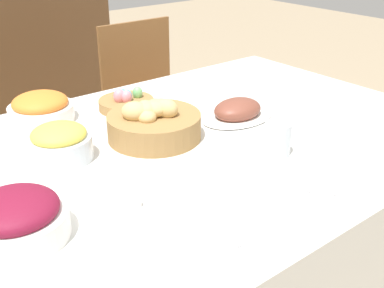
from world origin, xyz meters
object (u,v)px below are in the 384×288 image
carrot_bowl (41,108)px  dinner_plate (257,202)px  chair_far_right (151,105)px  knife (297,184)px  drinking_cup (277,139)px  egg_basket (126,102)px  butter_dish (108,203)px  bread_basket (153,123)px  fork (212,225)px  beet_salad_bowl (16,218)px  pineapple_bowl (60,143)px  ham_platter (237,111)px  sideboard (16,70)px  spoon (304,181)px

carrot_bowl → dinner_plate: bearing=-77.0°
chair_far_right → dinner_plate: chair_far_right is taller
knife → drinking_cup: drinking_cup is taller
egg_basket → butter_dish: 0.65m
bread_basket → fork: 0.49m
beet_salad_bowl → pineapple_bowl: (0.23, 0.28, 0.00)m
chair_far_right → ham_platter: 0.97m
fork → knife: bearing=2.5°
pineapple_bowl → drinking_cup: 0.61m
drinking_cup → butter_dish: (-0.52, 0.05, -0.03)m
egg_basket → drinking_cup: bearing=-75.8°
fork → knife: size_ratio=1.00×
bread_basket → drinking_cup: size_ratio=2.98×
sideboard → pineapple_bowl: 1.95m
sideboard → egg_basket: bearing=-95.9°
fork → drinking_cup: 0.41m
chair_far_right → pineapple_bowl: 1.21m
chair_far_right → pineapple_bowl: chair_far_right is taller
dinner_plate → carrot_bowl: bearing=103.0°
pineapple_bowl → fork: 0.53m
spoon → drinking_cup: drinking_cup is taller
beet_salad_bowl → carrot_bowl: (0.30, 0.59, -0.00)m
carrot_bowl → dinner_plate: 0.84m
carrot_bowl → fork: 0.82m
fork → knife: (0.29, 0.00, 0.00)m
carrot_bowl → knife: (0.33, -0.81, -0.04)m
ham_platter → knife: size_ratio=1.43×
chair_far_right → beet_salad_bowl: 1.56m
spoon → knife: bearing=177.5°
ham_platter → pineapple_bowl: 0.60m
beet_salad_bowl → pineapple_bowl: 0.37m
egg_basket → pineapple_bowl: pineapple_bowl is taller
chair_far_right → carrot_bowl: chair_far_right is taller
bread_basket → egg_basket: bearing=76.2°
ham_platter → pineapple_bowl: (-0.60, 0.09, 0.03)m
ham_platter → drinking_cup: (-0.10, -0.27, 0.02)m
pineapple_bowl → knife: size_ratio=0.95×
pineapple_bowl → spoon: pineapple_bowl is taller
chair_far_right → butter_dish: size_ratio=7.02×
bread_basket → drinking_cup: 0.38m
sideboard → egg_basket: size_ratio=5.96×
sideboard → butter_dish: sideboard is taller
carrot_bowl → drinking_cup: (0.42, -0.66, 0.00)m
bread_basket → carrot_bowl: bread_basket is taller
bread_basket → beet_salad_bowl: bread_basket is taller
chair_far_right → pineapple_bowl: (-0.84, -0.80, 0.33)m
ham_platter → drinking_cup: 0.29m
sideboard → beet_salad_bowl: bearing=-109.2°
bread_basket → fork: size_ratio=1.51×
drinking_cup → knife: bearing=-120.7°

